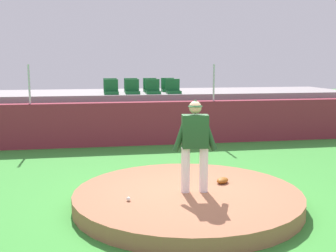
{
  "coord_description": "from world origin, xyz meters",
  "views": [
    {
      "loc": [
        -1.66,
        -7.26,
        2.64
      ],
      "look_at": [
        0.0,
        2.06,
        1.18
      ],
      "focal_mm": 44.73,
      "sensor_mm": 36.0,
      "label": 1
    }
  ],
  "objects_px": {
    "stadium_chair_4": "(110,88)",
    "stadium_chair_0": "(111,90)",
    "baseball": "(128,199)",
    "stadium_chair_6": "(150,88)",
    "stadium_chair_3": "(173,89)",
    "stadium_chair_2": "(153,89)",
    "stadium_chair_5": "(131,88)",
    "stadium_chair_1": "(132,89)",
    "pitcher": "(195,139)",
    "fielding_glove": "(222,180)",
    "stadium_chair_7": "(168,87)"
  },
  "relations": [
    {
      "from": "stadium_chair_6",
      "to": "stadium_chair_7",
      "type": "bearing_deg",
      "value": -179.07
    },
    {
      "from": "baseball",
      "to": "stadium_chair_3",
      "type": "distance_m",
      "value": 7.79
    },
    {
      "from": "stadium_chair_4",
      "to": "stadium_chair_5",
      "type": "xyz_separation_m",
      "value": [
        0.74,
        0.01,
        0.0
      ]
    },
    {
      "from": "stadium_chair_1",
      "to": "stadium_chair_2",
      "type": "xyz_separation_m",
      "value": [
        0.7,
        -0.05,
        0.0
      ]
    },
    {
      "from": "fielding_glove",
      "to": "stadium_chair_2",
      "type": "height_order",
      "value": "stadium_chair_2"
    },
    {
      "from": "stadium_chair_4",
      "to": "stadium_chair_0",
      "type": "bearing_deg",
      "value": 89.48
    },
    {
      "from": "baseball",
      "to": "stadium_chair_5",
      "type": "height_order",
      "value": "stadium_chair_5"
    },
    {
      "from": "pitcher",
      "to": "stadium_chair_5",
      "type": "height_order",
      "value": "stadium_chair_5"
    },
    {
      "from": "stadium_chair_5",
      "to": "stadium_chair_6",
      "type": "relative_size",
      "value": 1.0
    },
    {
      "from": "pitcher",
      "to": "fielding_glove",
      "type": "distance_m",
      "value": 1.23
    },
    {
      "from": "fielding_glove",
      "to": "stadium_chair_0",
      "type": "distance_m",
      "value": 7.01
    },
    {
      "from": "baseball",
      "to": "stadium_chair_6",
      "type": "bearing_deg",
      "value": 79.76
    },
    {
      "from": "fielding_glove",
      "to": "stadium_chair_2",
      "type": "distance_m",
      "value": 6.76
    },
    {
      "from": "stadium_chair_0",
      "to": "stadium_chair_4",
      "type": "bearing_deg",
      "value": -90.52
    },
    {
      "from": "baseball",
      "to": "stadium_chair_0",
      "type": "relative_size",
      "value": 0.15
    },
    {
      "from": "stadium_chair_2",
      "to": "stadium_chair_5",
      "type": "bearing_deg",
      "value": -55.02
    },
    {
      "from": "stadium_chair_0",
      "to": "stadium_chair_5",
      "type": "height_order",
      "value": "same"
    },
    {
      "from": "pitcher",
      "to": "fielding_glove",
      "type": "height_order",
      "value": "pitcher"
    },
    {
      "from": "stadium_chair_4",
      "to": "stadium_chair_2",
      "type": "bearing_deg",
      "value": 146.22
    },
    {
      "from": "baseball",
      "to": "stadium_chair_3",
      "type": "height_order",
      "value": "stadium_chair_3"
    },
    {
      "from": "fielding_glove",
      "to": "stadium_chair_5",
      "type": "distance_m",
      "value": 7.76
    },
    {
      "from": "fielding_glove",
      "to": "stadium_chair_4",
      "type": "relative_size",
      "value": 0.6
    },
    {
      "from": "stadium_chair_2",
      "to": "stadium_chair_6",
      "type": "distance_m",
      "value": 0.94
    },
    {
      "from": "stadium_chair_1",
      "to": "stadium_chair_7",
      "type": "bearing_deg",
      "value": -147.19
    },
    {
      "from": "stadium_chair_1",
      "to": "stadium_chair_3",
      "type": "xyz_separation_m",
      "value": [
        1.41,
        -0.04,
        0.0
      ]
    },
    {
      "from": "stadium_chair_6",
      "to": "baseball",
      "type": "bearing_deg",
      "value": 79.76
    },
    {
      "from": "stadium_chair_5",
      "to": "stadium_chair_7",
      "type": "distance_m",
      "value": 1.36
    },
    {
      "from": "pitcher",
      "to": "stadium_chair_4",
      "type": "bearing_deg",
      "value": 104.26
    },
    {
      "from": "stadium_chair_2",
      "to": "stadium_chair_4",
      "type": "relative_size",
      "value": 1.0
    },
    {
      "from": "fielding_glove",
      "to": "stadium_chair_6",
      "type": "distance_m",
      "value": 7.68
    },
    {
      "from": "stadium_chair_5",
      "to": "fielding_glove",
      "type": "bearing_deg",
      "value": 98.35
    },
    {
      "from": "fielding_glove",
      "to": "stadium_chair_0",
      "type": "height_order",
      "value": "stadium_chair_0"
    },
    {
      "from": "stadium_chair_1",
      "to": "stadium_chair_4",
      "type": "relative_size",
      "value": 1.0
    },
    {
      "from": "stadium_chair_0",
      "to": "stadium_chair_2",
      "type": "xyz_separation_m",
      "value": [
        1.42,
        -0.02,
        0.0
      ]
    },
    {
      "from": "stadium_chair_1",
      "to": "stadium_chair_2",
      "type": "bearing_deg",
      "value": 176.08
    },
    {
      "from": "pitcher",
      "to": "stadium_chair_2",
      "type": "height_order",
      "value": "stadium_chair_2"
    },
    {
      "from": "stadium_chair_0",
      "to": "stadium_chair_7",
      "type": "xyz_separation_m",
      "value": [
        2.12,
        0.93,
        0.0
      ]
    },
    {
      "from": "stadium_chair_4",
      "to": "stadium_chair_3",
      "type": "bearing_deg",
      "value": 156.16
    },
    {
      "from": "stadium_chair_6",
      "to": "stadium_chair_1",
      "type": "bearing_deg",
      "value": 50.59
    },
    {
      "from": "stadium_chair_1",
      "to": "stadium_chair_4",
      "type": "xyz_separation_m",
      "value": [
        -0.71,
        0.9,
        0.0
      ]
    },
    {
      "from": "stadium_chair_3",
      "to": "stadium_chair_4",
      "type": "xyz_separation_m",
      "value": [
        -2.12,
        0.94,
        0.0
      ]
    },
    {
      "from": "stadium_chair_1",
      "to": "stadium_chair_2",
      "type": "height_order",
      "value": "same"
    },
    {
      "from": "stadium_chair_1",
      "to": "pitcher",
      "type": "bearing_deg",
      "value": 93.79
    },
    {
      "from": "stadium_chair_1",
      "to": "stadium_chair_5",
      "type": "relative_size",
      "value": 1.0
    },
    {
      "from": "fielding_glove",
      "to": "stadium_chair_1",
      "type": "bearing_deg",
      "value": 54.19
    },
    {
      "from": "stadium_chair_1",
      "to": "stadium_chair_6",
      "type": "distance_m",
      "value": 1.15
    },
    {
      "from": "fielding_glove",
      "to": "stadium_chair_0",
      "type": "xyz_separation_m",
      "value": [
        -1.86,
        6.62,
        1.37
      ]
    },
    {
      "from": "stadium_chair_3",
      "to": "stadium_chair_6",
      "type": "bearing_deg",
      "value": -53.82
    },
    {
      "from": "pitcher",
      "to": "stadium_chair_3",
      "type": "bearing_deg",
      "value": 88.23
    },
    {
      "from": "fielding_glove",
      "to": "stadium_chair_5",
      "type": "bearing_deg",
      "value": 52.77
    }
  ]
}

